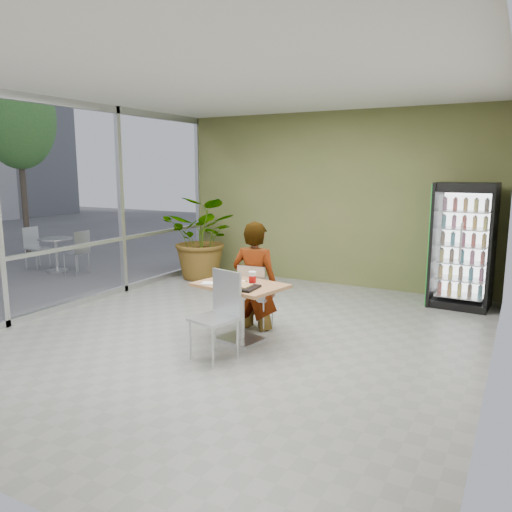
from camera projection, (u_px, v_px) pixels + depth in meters
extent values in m
plane|color=gray|center=(235.00, 336.00, 6.53)|extent=(7.00, 7.00, 0.00)
cube|color=#A47246|center=(240.00, 285.00, 6.23)|extent=(1.19, 0.93, 0.04)
cylinder|color=#B8BABD|center=(240.00, 314.00, 6.30)|extent=(0.11, 0.11, 0.71)
cube|color=#B8BABD|center=(241.00, 339.00, 6.36)|extent=(0.60, 0.52, 0.04)
cube|color=#B8BABD|center=(257.00, 297.00, 6.85)|extent=(0.43, 0.43, 0.03)
cube|color=#B8BABD|center=(251.00, 283.00, 6.64)|extent=(0.40, 0.07, 0.47)
cylinder|color=#B8BABD|center=(272.00, 310.00, 6.98)|extent=(0.02, 0.02, 0.42)
cylinder|color=#B8BABD|center=(250.00, 308.00, 7.11)|extent=(0.02, 0.02, 0.42)
cylinder|color=#B8BABD|center=(263.00, 317.00, 6.67)|extent=(0.02, 0.02, 0.42)
cylinder|color=#B8BABD|center=(240.00, 314.00, 6.80)|extent=(0.02, 0.02, 0.42)
cube|color=#B8BABD|center=(214.00, 319.00, 5.67)|extent=(0.55, 0.55, 0.03)
cube|color=#B8BABD|center=(227.00, 293.00, 5.78)|extent=(0.44, 0.14, 0.53)
cylinder|color=#B8BABD|center=(190.00, 340.00, 5.70)|extent=(0.03, 0.03, 0.48)
cylinder|color=#B8BABD|center=(213.00, 348.00, 5.45)|extent=(0.03, 0.03, 0.48)
cylinder|color=#B8BABD|center=(215.00, 332.00, 5.98)|extent=(0.03, 0.03, 0.48)
cylinder|color=#B8BABD|center=(238.00, 339.00, 5.72)|extent=(0.03, 0.03, 0.48)
imported|color=black|center=(255.00, 286.00, 6.78)|extent=(0.69, 0.49, 1.78)
cylinder|color=white|center=(239.00, 283.00, 6.26)|extent=(0.25, 0.25, 0.01)
cylinder|color=white|center=(252.00, 279.00, 6.15)|extent=(0.09, 0.09, 0.16)
cylinder|color=#B90D0B|center=(252.00, 279.00, 6.15)|extent=(0.09, 0.09, 0.09)
cylinder|color=white|center=(252.00, 272.00, 6.13)|extent=(0.09, 0.09, 0.01)
cube|color=white|center=(208.00, 283.00, 6.21)|extent=(0.18, 0.18, 0.02)
cube|color=black|center=(237.00, 287.00, 6.00)|extent=(0.50, 0.37, 0.03)
cube|color=black|center=(463.00, 246.00, 7.79)|extent=(0.92, 0.73, 1.96)
cube|color=green|center=(433.00, 244.00, 8.00)|extent=(0.05, 0.67, 1.92)
cube|color=white|center=(461.00, 247.00, 7.50)|extent=(0.70, 0.05, 1.57)
imported|color=#2B6C2F|center=(204.00, 238.00, 9.84)|extent=(1.65, 1.48, 1.64)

